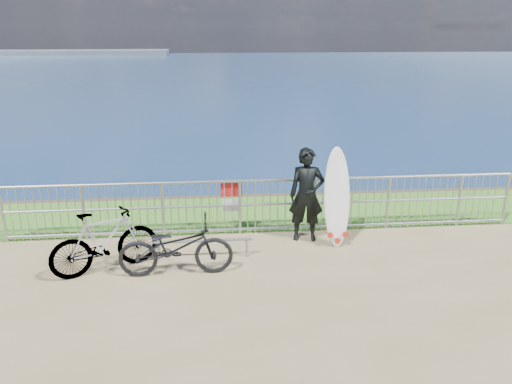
{
  "coord_description": "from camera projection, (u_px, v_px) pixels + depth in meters",
  "views": [
    {
      "loc": [
        -1.01,
        -7.6,
        3.94
      ],
      "look_at": [
        -0.22,
        1.2,
        1.0
      ],
      "focal_mm": 35.0,
      "sensor_mm": 36.0,
      "label": 1
    }
  ],
  "objects": [
    {
      "name": "grass_strip",
      "position": [
        260.0,
        213.0,
        11.07
      ],
      "size": [
        120.0,
        120.0,
        0.0
      ],
      "primitive_type": "plane",
      "color": "#367620",
      "rests_on": "ground"
    },
    {
      "name": "seascape",
      "position": [
        62.0,
        55.0,
        145.42
      ],
      "size": [
        260.0,
        260.0,
        5.0
      ],
      "color": "brown",
      "rests_on": "ground"
    },
    {
      "name": "surfboard",
      "position": [
        337.0,
        201.0,
        9.26
      ],
      "size": [
        0.49,
        0.44,
        1.87
      ],
      "color": "silver",
      "rests_on": "ground"
    },
    {
      "name": "railing",
      "position": [
        266.0,
        205.0,
        9.85
      ],
      "size": [
        10.06,
        0.1,
        1.13
      ],
      "color": "#94969C",
      "rests_on": "ground"
    },
    {
      "name": "bicycle_far",
      "position": [
        104.0,
        241.0,
        8.29
      ],
      "size": [
        1.85,
        1.25,
        1.09
      ],
      "primitive_type": "imported",
      "rotation": [
        0.0,
        0.0,
        2.02
      ],
      "color": "black",
      "rests_on": "ground"
    },
    {
      "name": "surfer",
      "position": [
        307.0,
        195.0,
        9.45
      ],
      "size": [
        0.71,
        0.51,
        1.81
      ],
      "primitive_type": "imported",
      "rotation": [
        0.0,
        0.0,
        -0.13
      ],
      "color": "black",
      "rests_on": "ground"
    },
    {
      "name": "bike_rack",
      "position": [
        203.0,
        243.0,
        8.82
      ],
      "size": [
        1.75,
        0.05,
        0.37
      ],
      "color": "#94969C",
      "rests_on": "ground"
    },
    {
      "name": "bicycle_near",
      "position": [
        176.0,
        247.0,
        8.19
      ],
      "size": [
        1.89,
        0.7,
        0.99
      ],
      "primitive_type": "imported",
      "rotation": [
        0.0,
        0.0,
        1.59
      ],
      "color": "black",
      "rests_on": "ground"
    }
  ]
}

